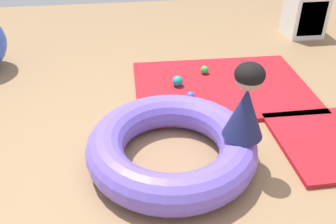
{
  "coord_description": "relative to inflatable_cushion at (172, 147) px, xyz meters",
  "views": [
    {
      "loc": [
        -0.24,
        -2.23,
        1.86
      ],
      "look_at": [
        0.08,
        0.12,
        0.32
      ],
      "focal_mm": 40.11,
      "sensor_mm": 36.0,
      "label": 1
    }
  ],
  "objects": [
    {
      "name": "play_ball_blue",
      "position": [
        0.29,
        0.81,
        -0.06
      ],
      "size": [
        0.08,
        0.08,
        0.08
      ],
      "primitive_type": "sphere",
      "color": "blue",
      "rests_on": "gym_mat_far_left"
    },
    {
      "name": "child_in_navy",
      "position": [
        0.49,
        -0.1,
        0.41
      ],
      "size": [
        0.3,
        0.3,
        0.56
      ],
      "rotation": [
        0.0,
        0.0,
        6.22
      ],
      "color": "navy",
      "rests_on": "inflatable_cushion"
    },
    {
      "name": "inflatable_cushion",
      "position": [
        0.0,
        0.0,
        0.0
      ],
      "size": [
        1.25,
        1.25,
        0.28
      ],
      "primitive_type": "torus",
      "color": "#7056D1",
      "rests_on": "ground"
    },
    {
      "name": "play_ball_teal",
      "position": [
        0.22,
        1.09,
        -0.05
      ],
      "size": [
        0.1,
        0.1,
        0.1
      ],
      "primitive_type": "sphere",
      "color": "teal",
      "rests_on": "gym_mat_far_left"
    },
    {
      "name": "gym_mat_far_left",
      "position": [
        0.65,
        1.04,
        -0.12
      ],
      "size": [
        1.73,
        1.27,
        0.04
      ],
      "primitive_type": "cube",
      "rotation": [
        0.0,
        0.0,
        -0.02
      ],
      "color": "#B21923",
      "rests_on": "ground"
    },
    {
      "name": "play_ball_green",
      "position": [
        0.54,
        1.31,
        -0.06
      ],
      "size": [
        0.08,
        0.08,
        0.08
      ],
      "primitive_type": "sphere",
      "color": "green",
      "rests_on": "gym_mat_far_left"
    },
    {
      "name": "storage_cube",
      "position": [
        2.08,
        2.31,
        0.14
      ],
      "size": [
        0.44,
        0.44,
        0.56
      ],
      "color": "silver",
      "rests_on": "ground"
    },
    {
      "name": "ground_plane",
      "position": [
        -0.08,
        0.08,
        -0.14
      ],
      "size": [
        8.0,
        8.0,
        0.0
      ],
      "primitive_type": "plane",
      "color": "#93704C"
    }
  ]
}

